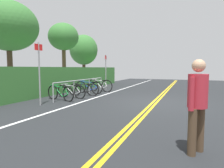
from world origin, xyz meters
The scene contains 17 objects.
ground_plane centered at (0.00, 0.00, -0.03)m, with size 33.58×12.38×0.05m, color #232628.
centre_line_yellow_inner centered at (0.00, -0.08, 0.00)m, with size 30.22×0.10×0.00m, color gold.
centre_line_yellow_outer centered at (0.00, 0.08, 0.00)m, with size 30.22×0.10×0.00m, color gold.
bike_lane_stripe_white centered at (0.00, 2.92, 0.00)m, with size 30.22×0.12×0.00m, color white.
bike_rack centered at (0.57, 3.97, 0.63)m, with size 4.69×0.05×0.85m.
bicycle_0 centered at (-1.18, 4.05, 0.34)m, with size 0.53×1.72×0.72m.
bicycle_1 centered at (-0.39, 4.00, 0.33)m, with size 0.46×1.72×0.70m.
bicycle_2 centered at (0.52, 3.84, 0.32)m, with size 0.61×1.57×0.69m.
bicycle_3 centered at (1.41, 4.05, 0.35)m, with size 0.46×1.81×0.75m.
bicycle_4 centered at (2.42, 3.82, 0.37)m, with size 0.46×1.81×0.79m.
pedestrian centered at (-4.58, -1.44, 0.92)m, with size 0.44×0.32×1.61m.
sign_post_near centered at (-2.39, 4.07, 1.46)m, with size 0.36×0.06×2.44m.
sign_post_far centered at (3.30, 3.80, 1.40)m, with size 0.36×0.09×2.34m.
hedge_backdrop centered at (2.07, 5.98, 0.76)m, with size 13.64×1.17×1.52m, color #387533.
tree_mid centered at (-0.41, 8.09, 3.78)m, with size 3.25×3.25×5.17m.
tree_far_right centered at (3.48, 7.29, 3.70)m, with size 2.20×2.20×4.74m.
tree_extra centered at (6.98, 7.69, 3.11)m, with size 2.56×2.56×4.49m.
Camera 1 is at (-7.98, -1.28, 1.46)m, focal length 29.77 mm.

